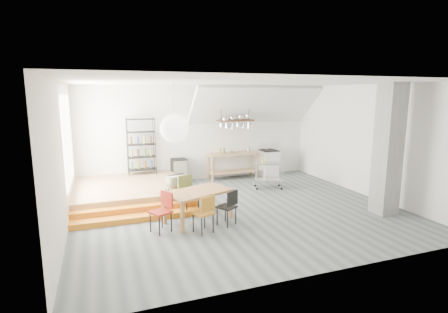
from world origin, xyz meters
name	(u,v)px	position (x,y,z in m)	size (l,w,h in m)	color
floor	(238,209)	(0.00, 0.00, 0.00)	(8.00, 8.00, 0.00)	#4F595C
wall_back	(199,133)	(0.00, 3.50, 1.60)	(8.00, 0.04, 3.20)	silver
wall_left	(63,158)	(-4.00, 0.00, 1.60)	(0.04, 7.00, 3.20)	silver
wall_right	(367,141)	(4.00, 0.00, 1.60)	(0.04, 7.00, 3.20)	silver
ceiling	(239,82)	(0.00, 0.00, 3.20)	(8.00, 7.00, 0.02)	white
slope_ceiling	(255,105)	(1.80, 2.90, 2.55)	(4.40, 1.80, 0.15)	white
window_pane	(68,140)	(-3.98, 1.50, 1.80)	(0.02, 2.50, 2.20)	white
platform	(130,191)	(-2.50, 2.00, 0.20)	(3.00, 3.00, 0.40)	#9D774E
step_lower	(138,218)	(-2.50, 0.05, 0.07)	(3.00, 0.35, 0.13)	orange
step_upper	(136,210)	(-2.50, 0.40, 0.13)	(3.00, 0.35, 0.27)	orange
concrete_column	(388,150)	(3.30, -1.50, 1.60)	(0.50, 0.50, 3.20)	slate
kitchen_counter	(233,161)	(1.10, 3.15, 0.63)	(1.80, 0.60, 0.91)	#9D774E
stove	(269,162)	(2.50, 3.16, 0.48)	(0.60, 0.60, 1.18)	white
pot_rack	(236,123)	(1.13, 2.92, 1.98)	(1.20, 0.50, 1.43)	#3A2617
wire_shelving	(141,145)	(-2.00, 3.20, 1.33)	(0.88, 0.38, 1.80)	black
microwave_shelf	(177,186)	(-1.40, 0.75, 0.55)	(0.60, 0.40, 0.16)	#9D774E
paper_lantern	(174,129)	(-1.74, -0.67, 2.20)	(0.60, 0.60, 0.60)	white
dining_table	(198,194)	(-1.18, -0.45, 0.65)	(1.73, 1.35, 0.72)	olive
chair_mustard	(205,211)	(-1.24, -1.21, 0.50)	(0.49, 0.49, 0.83)	#AC6F1D
chair_black	(229,205)	(-0.61, -0.96, 0.49)	(0.51, 0.51, 0.82)	black
chair_olive	(187,190)	(-1.25, 0.27, 0.55)	(0.52, 0.52, 0.92)	#5F6731
chair_red	(163,208)	(-2.05, -0.78, 0.51)	(0.53, 0.53, 0.86)	#AB2518
rolling_cart	(269,172)	(1.67, 1.55, 0.53)	(0.92, 0.69, 0.82)	silver
mini_fridge	(179,171)	(-0.80, 3.20, 0.41)	(0.48, 0.48, 0.81)	black
microwave	(177,181)	(-1.40, 0.75, 0.70)	(0.50, 0.34, 0.28)	beige
bowl	(233,152)	(1.07, 3.10, 0.94)	(0.23, 0.23, 0.06)	silver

